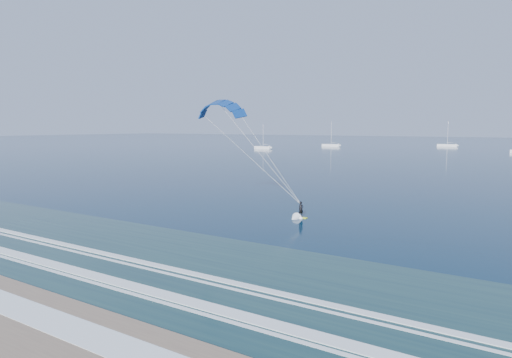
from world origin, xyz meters
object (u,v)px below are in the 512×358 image
Objects in this scene: sailboat_1 at (331,145)px; sailboat_2 at (447,145)px; kitesurfer_rig at (257,151)px; sailboat_0 at (263,147)px.

sailboat_1 is 58.06m from sailboat_2.
sailboat_2 is (49.27, 30.71, -0.00)m from sailboat_1.
sailboat_1 is at bearing -148.06° from sailboat_2.
kitesurfer_rig is 182.47m from sailboat_1.
kitesurfer_rig is 154.11m from sailboat_0.
sailboat_0 is (-80.87, 131.00, -6.77)m from kitesurfer_rig.
sailboat_1 is (-65.10, 170.33, -6.76)m from kitesurfer_rig.
kitesurfer_rig is at bearing -85.50° from sailboat_2.
sailboat_1 is 1.00× the size of sailboat_2.
sailboat_1 is at bearing 110.92° from kitesurfer_rig.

